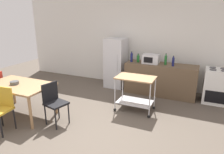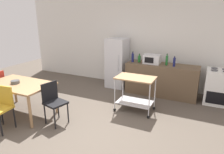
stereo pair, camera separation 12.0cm
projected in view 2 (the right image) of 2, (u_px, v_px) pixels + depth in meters
name	position (u px, v px, depth m)	size (l,w,h in m)	color
ground_plane	(87.00, 130.00, 4.11)	(12.00, 12.00, 0.00)	brown
back_wall	(139.00, 41.00, 6.44)	(8.40, 0.12, 2.90)	silver
kitchen_counter	(161.00, 80.00, 5.84)	(2.00, 0.64, 0.90)	brown
dining_table	(20.00, 87.00, 4.64)	(1.50, 0.90, 0.75)	#A37A51
chair_black	(54.00, 100.00, 4.28)	(0.48, 0.48, 0.89)	black
chair_mustard	(2.00, 105.00, 4.03)	(0.44, 0.44, 0.89)	gold
stove_oven	(217.00, 87.00, 5.26)	(0.60, 0.61, 0.92)	white
refrigerator	(117.00, 63.00, 6.43)	(0.60, 0.63, 1.55)	silver
kitchen_cart	(135.00, 88.00, 4.81)	(0.91, 0.57, 0.85)	#A37A51
bottle_soda	(133.00, 58.00, 5.97)	(0.07, 0.07, 0.31)	navy
bottle_sparkling_water	(139.00, 59.00, 5.95)	(0.08, 0.08, 0.25)	#1E6628
microwave	(152.00, 59.00, 5.78)	(0.46, 0.35, 0.26)	silver
bottle_hot_sauce	(167.00, 60.00, 5.61)	(0.06, 0.06, 0.32)	#1E6628
bottle_sesame_oil	(174.00, 62.00, 5.46)	(0.07, 0.07, 0.28)	navy
fruit_bowl	(15.00, 82.00, 4.60)	(0.19, 0.19, 0.07)	#4C4C4C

